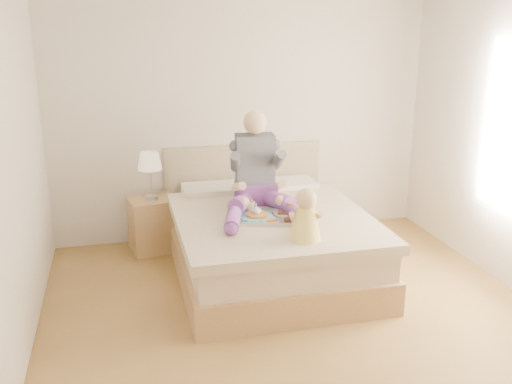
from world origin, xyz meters
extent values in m
cube|color=brown|center=(0.00, 0.00, 0.00)|extent=(4.00, 4.20, 0.01)
cube|color=beige|center=(0.00, 2.10, 1.35)|extent=(4.00, 0.02, 2.70)
cube|color=beige|center=(0.00, -2.10, 1.35)|extent=(4.00, 0.02, 2.70)
cube|color=beige|center=(-2.00, 0.00, 1.35)|extent=(0.02, 4.20, 2.70)
cube|color=olive|center=(0.00, 1.02, 0.14)|extent=(1.68, 2.13, 0.28)
cube|color=beige|center=(0.00, 1.02, 0.40)|extent=(1.60, 2.05, 0.24)
cube|color=beige|center=(0.00, 0.87, 0.57)|extent=(1.70, 1.80, 0.09)
cube|color=white|center=(-0.38, 1.76, 0.59)|extent=(0.62, 0.40, 0.14)
cube|color=white|center=(0.38, 1.76, 0.59)|extent=(0.62, 0.40, 0.14)
cube|color=gray|center=(0.00, 2.09, 0.50)|extent=(1.70, 0.08, 1.00)
cube|color=olive|center=(-1.00, 1.83, 0.27)|extent=(0.51, 0.47, 0.55)
cylinder|color=silver|center=(-1.00, 1.80, 0.57)|extent=(0.13, 0.13, 0.04)
cylinder|color=silver|center=(-1.00, 1.80, 0.73)|extent=(0.03, 0.03, 0.27)
cone|color=beige|center=(-1.00, 1.80, 0.95)|extent=(0.24, 0.24, 0.17)
cube|color=#693585|center=(-0.05, 1.30, 0.70)|extent=(0.41, 0.34, 0.18)
cube|color=#3A3B42|center=(-0.05, 1.36, 1.01)|extent=(0.38, 0.25, 0.48)
sphere|color=#E3B38D|center=(-0.05, 1.33, 1.37)|extent=(0.22, 0.22, 0.22)
cylinder|color=#693585|center=(-0.23, 1.08, 0.69)|extent=(0.36, 0.53, 0.22)
cylinder|color=#693585|center=(-0.39, 0.71, 0.67)|extent=(0.24, 0.48, 0.12)
sphere|color=#693585|center=(-0.45, 0.50, 0.66)|extent=(0.11, 0.11, 0.11)
cylinder|color=#3A3B42|center=(-0.26, 1.24, 1.03)|extent=(0.15, 0.31, 0.25)
cylinder|color=#E3B38D|center=(-0.27, 1.05, 0.85)|extent=(0.08, 0.31, 0.16)
sphere|color=#E3B38D|center=(-0.25, 0.90, 0.75)|extent=(0.09, 0.09, 0.09)
cylinder|color=#693585|center=(0.08, 1.05, 0.69)|extent=(0.27, 0.54, 0.22)
cylinder|color=#693585|center=(0.16, 0.66, 0.67)|extent=(0.16, 0.47, 0.12)
sphere|color=#693585|center=(0.18, 0.44, 0.66)|extent=(0.11, 0.11, 0.11)
cylinder|color=#3A3B42|center=(0.14, 1.20, 1.03)|extent=(0.09, 0.30, 0.25)
cylinder|color=#E3B38D|center=(0.11, 1.01, 0.85)|extent=(0.13, 0.32, 0.16)
sphere|color=#E3B38D|center=(0.07, 0.87, 0.75)|extent=(0.09, 0.09, 0.09)
cube|color=silver|center=(-0.07, 0.79, 0.62)|extent=(0.58, 0.51, 0.01)
cylinder|color=#45BEC8|center=(-0.16, 0.83, 0.63)|extent=(0.29, 0.29, 0.02)
cylinder|color=#BA733E|center=(-0.16, 0.83, 0.65)|extent=(0.19, 0.19, 0.02)
cylinder|color=white|center=(-0.18, 0.98, 0.67)|extent=(0.09, 0.09, 0.10)
torus|color=white|center=(-0.13, 0.96, 0.67)|extent=(0.03, 0.07, 0.07)
cylinder|color=#946F48|center=(-0.18, 0.98, 0.72)|extent=(0.08, 0.08, 0.01)
cylinder|color=white|center=(0.08, 0.84, 0.63)|extent=(0.16, 0.16, 0.01)
cube|color=#BA733E|center=(0.08, 0.84, 0.65)|extent=(0.11, 0.10, 0.02)
cylinder|color=white|center=(-0.08, 0.68, 0.63)|extent=(0.16, 0.16, 0.01)
ellipsoid|color=red|center=(-0.05, 0.67, 0.64)|extent=(0.04, 0.03, 0.01)
cylinder|color=white|center=(0.14, 0.80, 0.69)|extent=(0.08, 0.08, 0.13)
cylinder|color=orange|center=(0.14, 0.80, 0.69)|extent=(0.07, 0.07, 0.12)
cylinder|color=white|center=(0.07, 0.64, 0.64)|extent=(0.08, 0.08, 0.04)
cylinder|color=#491B0A|center=(0.07, 0.64, 0.64)|extent=(0.06, 0.06, 0.03)
cone|color=#F4D64D|center=(0.10, 0.27, 0.75)|extent=(0.25, 0.25, 0.27)
sphere|color=#E3B38D|center=(0.10, 0.27, 0.95)|extent=(0.17, 0.17, 0.17)
cylinder|color=#E3B38D|center=(0.07, 0.41, 0.66)|extent=(0.12, 0.20, 0.07)
sphere|color=#E3B38D|center=(0.09, 0.50, 0.66)|extent=(0.05, 0.05, 0.05)
cylinder|color=#E3B38D|center=(0.00, 0.30, 0.80)|extent=(0.10, 0.14, 0.12)
cylinder|color=#E3B38D|center=(0.17, 0.39, 0.66)|extent=(0.07, 0.19, 0.07)
sphere|color=#E3B38D|center=(0.19, 0.48, 0.66)|extent=(0.05, 0.05, 0.05)
cylinder|color=#E3B38D|center=(0.20, 0.27, 0.80)|extent=(0.06, 0.14, 0.12)
camera|label=1|loc=(-1.29, -3.72, 2.30)|focal=40.00mm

